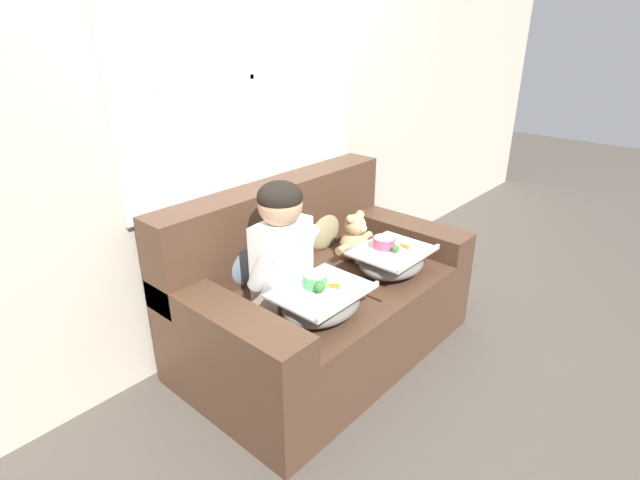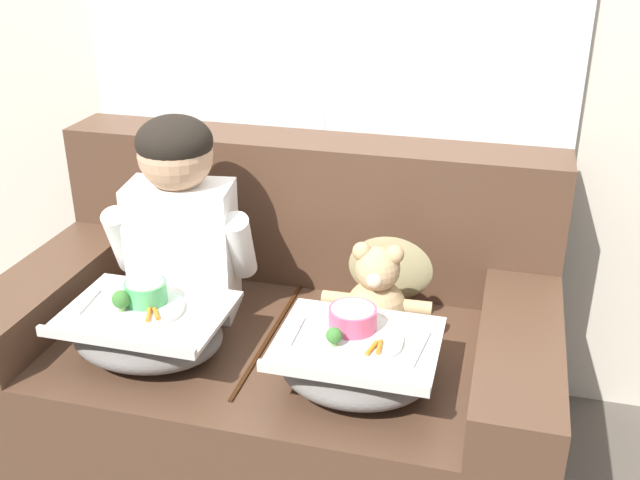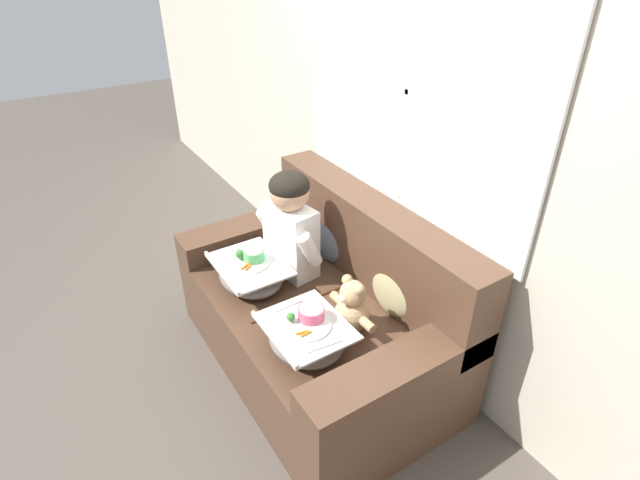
% 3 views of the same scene
% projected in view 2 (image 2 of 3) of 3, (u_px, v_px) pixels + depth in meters
% --- Properties ---
extents(ground_plane, '(14.00, 14.00, 0.00)m').
position_uv_depth(ground_plane, '(279.00, 452.00, 2.47)').
color(ground_plane, '#4C443D').
extents(wall_back_with_window, '(8.00, 0.08, 2.60)m').
position_uv_depth(wall_back_with_window, '(325.00, 16.00, 2.44)').
color(wall_back_with_window, beige).
rests_on(wall_back_with_window, ground_plane).
extents(couch, '(1.65, 0.98, 0.96)m').
position_uv_depth(couch, '(283.00, 354.00, 2.38)').
color(couch, '#4C3323').
rests_on(couch, ground_plane).
extents(throw_pillow_behind_child, '(0.36, 0.17, 0.37)m').
position_uv_depth(throw_pillow_behind_child, '(217.00, 228.00, 2.54)').
color(throw_pillow_behind_child, slate).
rests_on(throw_pillow_behind_child, couch).
extents(throw_pillow_behind_teddy, '(0.35, 0.17, 0.36)m').
position_uv_depth(throw_pillow_behind_teddy, '(393.00, 247.00, 2.40)').
color(throw_pillow_behind_teddy, tan).
rests_on(throw_pillow_behind_teddy, couch).
extents(child_figure, '(0.46, 0.24, 0.63)m').
position_uv_depth(child_figure, '(180.00, 209.00, 2.22)').
color(child_figure, white).
rests_on(child_figure, couch).
extents(teddy_bear, '(0.32, 0.22, 0.30)m').
position_uv_depth(teddy_bear, '(376.00, 299.00, 2.17)').
color(teddy_bear, tan).
rests_on(teddy_bear, couch).
extents(lap_tray_child, '(0.45, 0.35, 0.22)m').
position_uv_depth(lap_tray_child, '(147.00, 331.00, 2.10)').
color(lap_tray_child, slate).
rests_on(lap_tray_child, child_figure).
extents(lap_tray_teddy, '(0.42, 0.36, 0.21)m').
position_uv_depth(lap_tray_teddy, '(356.00, 361.00, 1.96)').
color(lap_tray_teddy, slate).
rests_on(lap_tray_teddy, teddy_bear).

